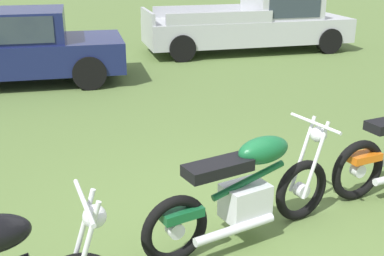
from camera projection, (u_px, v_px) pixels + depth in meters
ground_plane at (229, 231)px, 4.63m from camera, size 120.00×120.00×0.00m
motorcycle_green at (246, 191)px, 4.36m from camera, size 2.02×0.64×1.02m
car_navy at (9, 43)px, 9.55m from camera, size 4.60×3.24×1.43m
pickup_truck_silver at (257, 22)px, 12.68m from camera, size 5.54×3.39×1.49m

